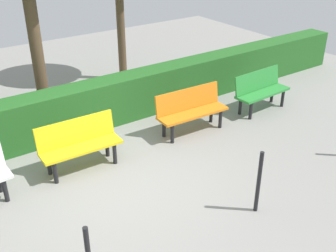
% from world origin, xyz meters
% --- Properties ---
extents(ground_plane, '(17.60, 17.60, 0.00)m').
position_xyz_m(ground_plane, '(0.00, 0.00, 0.00)').
color(ground_plane, gray).
extents(bench_green, '(1.37, 0.52, 0.86)m').
position_xyz_m(bench_green, '(-4.01, -0.72, 0.48)').
color(bench_green, '#2D8C38').
rests_on(bench_green, ground_plane).
extents(bench_orange, '(1.48, 0.51, 0.86)m').
position_xyz_m(bench_orange, '(-2.13, -0.79, 0.48)').
color(bench_orange, orange).
rests_on(bench_orange, ground_plane).
extents(bench_yellow, '(1.38, 0.49, 0.86)m').
position_xyz_m(bench_yellow, '(0.22, -0.82, 0.48)').
color(bench_yellow, yellow).
rests_on(bench_yellow, ground_plane).
extents(hedge_row, '(13.60, 0.56, 0.93)m').
position_xyz_m(hedge_row, '(-0.95, -2.07, 0.47)').
color(hedge_row, '#266023').
rests_on(hedge_row, ground_plane).
extents(railing_post_mid, '(0.06, 0.06, 1.00)m').
position_xyz_m(railing_post_mid, '(-1.38, 1.74, 0.50)').
color(railing_post_mid, black).
rests_on(railing_post_mid, ground_plane).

